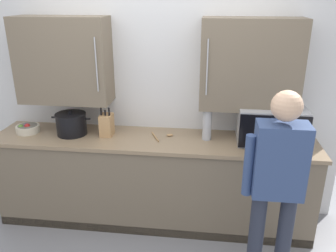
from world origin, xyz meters
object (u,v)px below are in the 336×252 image
object	(u,v)px
stock_pot	(71,124)
wooden_spoon	(163,136)
knife_block	(107,125)
person_figure	(277,181)
microwave_oven	(268,125)
fruit_bowl	(28,128)
thermos_flask	(207,124)

from	to	relation	value
stock_pot	wooden_spoon	world-z (taller)	stock_pot
knife_block	person_figure	xyz separation A→B (m)	(1.44, -0.82, -0.04)
wooden_spoon	person_figure	world-z (taller)	person_figure
microwave_oven	stock_pot	bearing A→B (deg)	-179.39
knife_block	fruit_bowl	bearing A→B (deg)	-178.34
fruit_bowl	person_figure	xyz separation A→B (m)	(2.23, -0.80, 0.02)
microwave_oven	thermos_flask	size ratio (longest dim) A/B	1.93
microwave_oven	wooden_spoon	distance (m)	0.97
stock_pot	fruit_bowl	bearing A→B (deg)	-178.69
thermos_flask	wooden_spoon	bearing A→B (deg)	179.02
fruit_bowl	person_figure	size ratio (longest dim) A/B	0.14
stock_pot	person_figure	size ratio (longest dim) A/B	0.24
person_figure	thermos_flask	bearing A→B (deg)	120.51
microwave_oven	person_figure	world-z (taller)	person_figure
microwave_oven	knife_block	world-z (taller)	microwave_oven
fruit_bowl	knife_block	bearing A→B (deg)	1.66
stock_pot	person_figure	distance (m)	1.96
stock_pot	thermos_flask	xyz separation A→B (m)	(1.29, 0.03, 0.05)
knife_block	person_figure	size ratio (longest dim) A/B	0.18
thermos_flask	microwave_oven	bearing A→B (deg)	-1.02
knife_block	fruit_bowl	world-z (taller)	knife_block
wooden_spoon	fruit_bowl	size ratio (longest dim) A/B	1.00
thermos_flask	person_figure	bearing A→B (deg)	-59.49
fruit_bowl	stock_pot	bearing A→B (deg)	1.31
fruit_bowl	person_figure	bearing A→B (deg)	-19.63
stock_pot	knife_block	xyz separation A→B (m)	(0.34, 0.01, 0.00)
wooden_spoon	fruit_bowl	distance (m)	1.33
stock_pot	person_figure	bearing A→B (deg)	-24.31
stock_pot	knife_block	world-z (taller)	knife_block
stock_pot	fruit_bowl	xyz separation A→B (m)	(-0.45, -0.01, -0.06)
wooden_spoon	thermos_flask	size ratio (longest dim) A/B	0.72
stock_pot	thermos_flask	size ratio (longest dim) A/B	1.25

